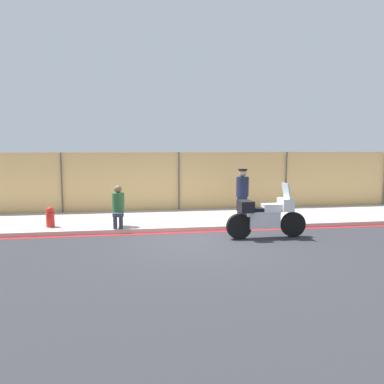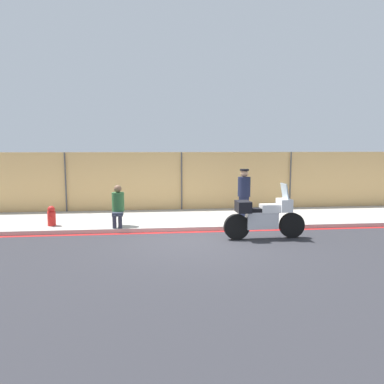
# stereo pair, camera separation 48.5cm
# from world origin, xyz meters

# --- Properties ---
(ground_plane) EXTENTS (120.00, 120.00, 0.00)m
(ground_plane) POSITION_xyz_m (0.00, 0.00, 0.00)
(ground_plane) COLOR #2D2D33
(sidewalk) EXTENTS (31.57, 3.26, 0.12)m
(sidewalk) POSITION_xyz_m (0.00, 2.82, 0.06)
(sidewalk) COLOR #ADA89E
(sidewalk) RESTS_ON ground_plane
(curb_paint_stripe) EXTENTS (31.57, 0.18, 0.01)m
(curb_paint_stripe) POSITION_xyz_m (0.00, 1.10, 0.00)
(curb_paint_stripe) COLOR red
(curb_paint_stripe) RESTS_ON ground_plane
(storefront_fence) EXTENTS (29.99, 0.17, 2.29)m
(storefront_fence) POSITION_xyz_m (-0.00, 4.54, 1.14)
(storefront_fence) COLOR #E5B26B
(storefront_fence) RESTS_ON ground_plane
(motorcycle) EXTENTS (2.25, 0.52, 1.50)m
(motorcycle) POSITION_xyz_m (1.88, 0.11, 0.61)
(motorcycle) COLOR black
(motorcycle) RESTS_ON ground_plane
(officer_standing) EXTENTS (0.43, 0.43, 1.61)m
(officer_standing) POSITION_xyz_m (2.02, 2.88, 0.94)
(officer_standing) COLOR #191E38
(officer_standing) RESTS_ON sidewalk
(person_seated_on_curb) EXTENTS (0.36, 0.64, 1.23)m
(person_seated_on_curb) POSITION_xyz_m (-2.14, 1.63, 0.80)
(person_seated_on_curb) COLOR #2D3342
(person_seated_on_curb) RESTS_ON sidewalk
(fire_hydrant) EXTENTS (0.24, 0.30, 0.60)m
(fire_hydrant) POSITION_xyz_m (-4.13, 1.89, 0.42)
(fire_hydrant) COLOR red
(fire_hydrant) RESTS_ON sidewalk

